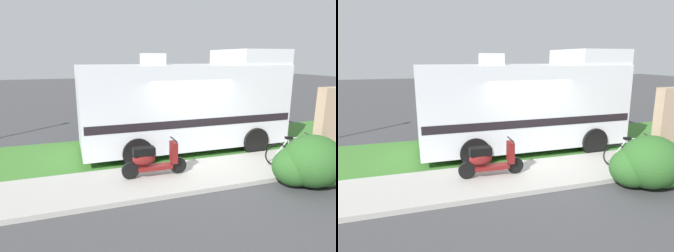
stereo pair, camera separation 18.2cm
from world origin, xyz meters
TOP-DOWN VIEW (x-y plane):
  - ground_plane at (0.00, 0.00)m, footprint 80.00×80.00m
  - sidewalk at (0.00, -1.20)m, footprint 24.00×2.00m
  - grass_strip at (0.00, 1.50)m, footprint 24.00×3.40m
  - motorhome_rv at (0.30, 1.22)m, footprint 6.84×2.79m
  - scooter at (-1.53, -1.06)m, footprint 1.74×0.50m
  - bicycle at (2.55, -1.54)m, footprint 1.67×0.56m
  - pickup_truck_near at (1.07, 5.93)m, footprint 5.28×2.26m
  - bush_by_porch at (2.06, -2.69)m, footprint 1.82×1.36m
  - bottle_green at (3.15, -1.23)m, footprint 0.06×0.06m

SIDE VIEW (x-z plane):
  - ground_plane at x=0.00m, z-range 0.00..0.00m
  - grass_strip at x=0.00m, z-range 0.00..0.08m
  - sidewalk at x=0.00m, z-range 0.00..0.12m
  - bottle_green at x=3.15m, z-range 0.10..0.38m
  - bicycle at x=2.55m, z-range 0.05..0.94m
  - scooter at x=-1.53m, z-range 0.09..1.06m
  - bush_by_porch at x=2.06m, z-range -0.04..1.25m
  - pickup_truck_near at x=1.07m, z-range 0.06..1.90m
  - motorhome_rv at x=0.30m, z-range -0.08..3.34m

